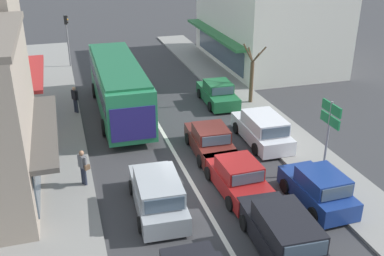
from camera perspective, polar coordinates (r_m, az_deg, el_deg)
ground_plane at (r=20.66m, az=-0.54°, el=-6.14°), size 140.00×140.00×0.00m
lane_centre_line at (r=24.08m, az=-3.19°, el=-1.53°), size 0.20×28.00×0.01m
sidewalk_left at (r=25.42m, az=-19.37°, el=-1.34°), size 5.20×44.00×0.14m
kerb_right at (r=27.70m, az=8.36°, el=1.90°), size 2.80×44.00×0.12m
building_right_far at (r=37.94m, az=9.52°, el=14.30°), size 9.13×12.80×8.31m
city_bus at (r=27.19m, az=-9.33°, el=5.51°), size 2.84×10.89×3.23m
sedan_adjacent_lane_lead at (r=19.36m, az=5.83°, el=-6.26°), size 1.98×4.24×1.47m
wagon_behind_bus_mid at (r=16.22m, az=11.52°, el=-13.02°), size 2.09×4.58×1.58m
wagon_queue_far_back at (r=18.04m, az=-4.39°, el=-8.36°), size 2.10×4.58×1.58m
sedan_queue_gap_filler at (r=22.40m, az=2.36°, el=-1.71°), size 2.05×4.28×1.47m
parked_hatchback_kerb_front at (r=19.08m, az=15.75°, el=-7.45°), size 1.89×3.74×1.54m
parked_wagon_kerb_second at (r=23.78m, az=8.91°, el=-0.17°), size 1.99×4.53×1.58m
parked_sedan_kerb_third at (r=28.95m, az=3.28°, el=4.39°), size 2.02×4.26×1.47m
traffic_light_downstreet at (r=37.42m, az=-15.59°, el=11.60°), size 0.33×0.24×4.20m
directional_road_sign at (r=20.46m, az=17.11°, el=0.87°), size 0.10×1.40×3.60m
street_tree_right at (r=28.72m, az=7.61°, el=6.47°), size 1.58×1.68×3.96m
pedestrian_with_handbag_near at (r=19.90m, az=-13.68°, el=-4.64°), size 0.49×0.61×1.63m
pedestrian_browsing_midblock at (r=27.87m, az=-14.64°, el=3.71°), size 0.39×0.47×1.63m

